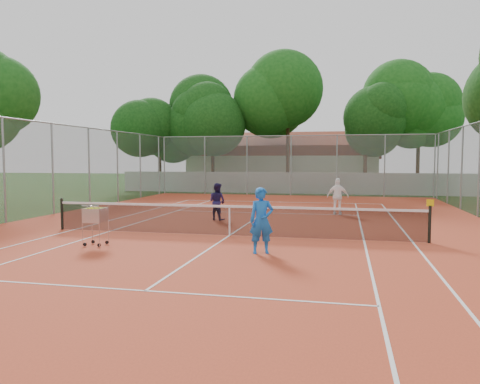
% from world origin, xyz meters
% --- Properties ---
extents(ground, '(120.00, 120.00, 0.00)m').
position_xyz_m(ground, '(0.00, 0.00, 0.00)').
color(ground, '#16370F').
rests_on(ground, ground).
extents(court_pad, '(18.00, 34.00, 0.02)m').
position_xyz_m(court_pad, '(0.00, 0.00, 0.01)').
color(court_pad, '#BE4325').
rests_on(court_pad, ground).
extents(court_lines, '(10.98, 23.78, 0.01)m').
position_xyz_m(court_lines, '(0.00, 0.00, 0.02)').
color(court_lines, white).
rests_on(court_lines, court_pad).
extents(tennis_net, '(11.88, 0.10, 0.98)m').
position_xyz_m(tennis_net, '(0.00, 0.00, 0.51)').
color(tennis_net, black).
rests_on(tennis_net, court_pad).
extents(perimeter_fence, '(18.00, 34.00, 4.00)m').
position_xyz_m(perimeter_fence, '(0.00, 0.00, 2.00)').
color(perimeter_fence, slate).
rests_on(perimeter_fence, ground).
extents(boundary_wall, '(26.00, 0.30, 1.50)m').
position_xyz_m(boundary_wall, '(0.00, 19.00, 0.75)').
color(boundary_wall, silver).
rests_on(boundary_wall, ground).
extents(clubhouse, '(16.40, 9.00, 4.40)m').
position_xyz_m(clubhouse, '(-2.00, 29.00, 2.20)').
color(clubhouse, beige).
rests_on(clubhouse, ground).
extents(tropical_trees, '(29.00, 19.00, 10.00)m').
position_xyz_m(tropical_trees, '(0.00, 22.00, 5.00)').
color(tropical_trees, '#0D350D').
rests_on(tropical_trees, ground).
extents(player_near, '(0.71, 0.58, 1.69)m').
position_xyz_m(player_near, '(1.47, -2.53, 0.87)').
color(player_near, blue).
rests_on(player_near, court_pad).
extents(player_far_left, '(0.88, 0.80, 1.47)m').
position_xyz_m(player_far_left, '(-1.40, 3.58, 0.75)').
color(player_far_left, '#1C1643').
rests_on(player_far_left, court_pad).
extents(player_far_right, '(0.97, 0.49, 1.59)m').
position_xyz_m(player_far_right, '(3.24, 6.57, 0.81)').
color(player_far_right, white).
rests_on(player_far_right, court_pad).
extents(ball_hopper, '(0.56, 0.56, 1.16)m').
position_xyz_m(ball_hopper, '(-3.24, -2.48, 0.60)').
color(ball_hopper, silver).
rests_on(ball_hopper, court_pad).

